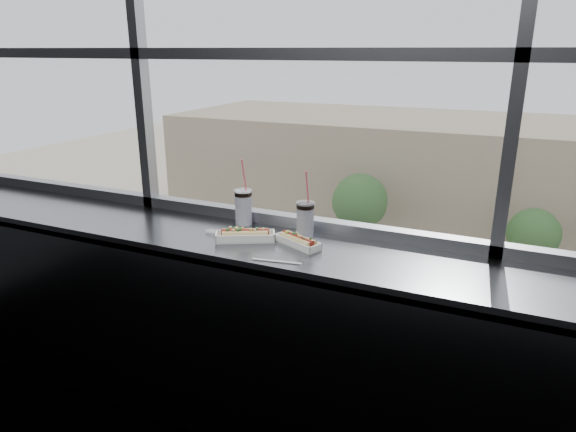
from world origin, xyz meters
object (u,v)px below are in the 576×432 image
at_px(tree_left, 360,202).
at_px(soda_cup_left, 243,205).
at_px(car_far_a, 327,260).
at_px(car_near_a, 134,294).
at_px(tree_center, 533,234).
at_px(loose_straw, 277,261).
at_px(car_far_b, 544,298).
at_px(pedestrian_a, 364,244).
at_px(hotdog_tray_right, 298,241).
at_px(car_near_c, 490,375).
at_px(hotdog_tray_left, 245,235).
at_px(wrapper, 212,231).
at_px(pedestrian_c, 557,273).
at_px(car_near_b, 265,322).
at_px(pedestrian_b, 436,248).
at_px(soda_cup_right, 305,218).

bearing_deg(tree_left, soda_cup_left, -75.29).
height_order(car_far_a, tree_left, tree_left).
relative_size(car_near_a, tree_center, 1.28).
relative_size(loose_straw, car_far_b, 0.04).
bearing_deg(pedestrian_a, hotdog_tray_right, -165.40).
height_order(hotdog_tray_right, car_near_c, hotdog_tray_right).
distance_m(hotdog_tray_left, hotdog_tray_right, 0.27).
relative_size(hotdog_tray_right, wrapper, 2.91).
height_order(pedestrian_a, tree_left, tree_left).
height_order(pedestrian_c, tree_center, tree_center).
bearing_deg(car_near_b, tree_center, -35.49).
distance_m(pedestrian_b, pedestrian_c, 6.90).
height_order(car_near_a, tree_center, tree_center).
bearing_deg(car_near_c, car_near_b, 93.52).
distance_m(soda_cup_right, car_near_b, 21.34).
height_order(hotdog_tray_left, car_near_b, hotdog_tray_left).
height_order(car_near_b, pedestrian_a, car_near_b).
bearing_deg(pedestrian_b, soda_cup_right, -174.23).
bearing_deg(wrapper, car_far_b, 81.54).
relative_size(loose_straw, car_near_b, 0.04).
bearing_deg(tree_left, tree_center, 0.00).
bearing_deg(car_near_c, loose_straw, 179.76).
bearing_deg(soda_cup_left, car_near_c, 84.74).
bearing_deg(pedestrian_b, tree_center, -100.38).
relative_size(car_near_a, pedestrian_a, 3.11).
height_order(hotdog_tray_right, loose_straw, hotdog_tray_right).
relative_size(car_far_b, tree_left, 1.13).
relative_size(loose_straw, car_far_a, 0.03).
bearing_deg(hotdog_tray_right, car_far_a, 133.43).
relative_size(car_near_c, tree_center, 1.45).
distance_m(soda_cup_right, car_far_b, 26.75).
bearing_deg(pedestrian_a, wrapper, -166.33).
xyz_separation_m(wrapper, pedestrian_b, (-2.48, 29.27, -11.09)).
distance_m(hotdog_tray_left, loose_straw, 0.32).
bearing_deg(hotdog_tray_right, loose_straw, -67.05).
bearing_deg(car_far_b, hotdog_tray_left, 170.74).
height_order(hotdog_tray_left, pedestrian_a, hotdog_tray_left).
bearing_deg(soda_cup_left, tree_left, 104.71).
relative_size(pedestrian_a, tree_center, 0.41).
xyz_separation_m(hotdog_tray_right, soda_cup_right, (-0.01, 0.13, 0.08)).
bearing_deg(car_near_a, tree_center, -57.41).
height_order(car_far_a, tree_center, tree_center).
xyz_separation_m(car_near_b, pedestrian_c, (12.45, 12.12, -0.21)).
height_order(hotdog_tray_right, pedestrian_b, hotdog_tray_right).
bearing_deg(pedestrian_a, hotdog_tray_left, -165.94).
relative_size(hotdog_tray_right, car_far_b, 0.04).
height_order(hotdog_tray_left, tree_left, hotdog_tray_left).
distance_m(hotdog_tray_left, car_far_b, 26.91).
xyz_separation_m(soda_cup_left, tree_center, (2.80, 28.08, -9.11)).
height_order(soda_cup_right, pedestrian_c, soda_cup_right).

